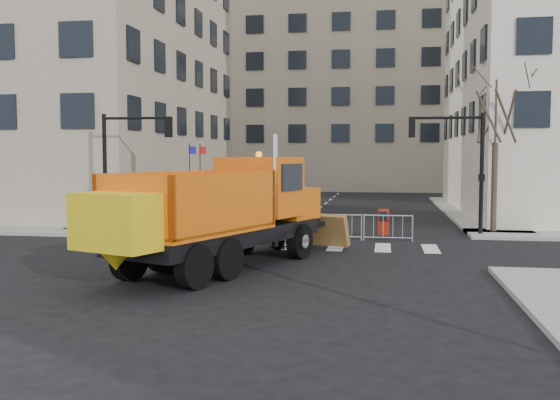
% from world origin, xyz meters
% --- Properties ---
extents(ground, '(120.00, 120.00, 0.00)m').
position_xyz_m(ground, '(0.00, 0.00, 0.00)').
color(ground, black).
rests_on(ground, ground).
extents(sidewalk_back, '(64.00, 5.00, 0.15)m').
position_xyz_m(sidewalk_back, '(0.00, 8.50, 0.07)').
color(sidewalk_back, gray).
rests_on(sidewalk_back, ground).
extents(building_left, '(24.00, 22.00, 26.00)m').
position_xyz_m(building_left, '(-20.00, 20.00, 13.00)').
color(building_left, tan).
rests_on(building_left, ground).
extents(building_far, '(30.00, 18.00, 24.00)m').
position_xyz_m(building_far, '(0.00, 52.00, 12.00)').
color(building_far, tan).
rests_on(building_far, ground).
extents(traffic_light_left, '(0.18, 0.18, 5.40)m').
position_xyz_m(traffic_light_left, '(-8.00, 7.50, 2.70)').
color(traffic_light_left, black).
rests_on(traffic_light_left, ground).
extents(traffic_light_right, '(0.18, 0.18, 5.40)m').
position_xyz_m(traffic_light_right, '(8.50, 9.50, 2.70)').
color(traffic_light_right, black).
rests_on(traffic_light_right, ground).
extents(crowd_barriers, '(12.60, 0.60, 1.10)m').
position_xyz_m(crowd_barriers, '(-0.75, 7.60, 0.55)').
color(crowd_barriers, '#9EA0A5').
rests_on(crowd_barriers, ground).
extents(street_tree, '(3.00, 3.00, 7.50)m').
position_xyz_m(street_tree, '(9.20, 10.50, 3.75)').
color(street_tree, '#382B21').
rests_on(street_tree, ground).
extents(plow_truck, '(6.62, 11.18, 4.22)m').
position_xyz_m(plow_truck, '(-0.73, -0.10, 1.87)').
color(plow_truck, black).
rests_on(plow_truck, ground).
extents(cop_a, '(0.72, 0.64, 1.67)m').
position_xyz_m(cop_a, '(-0.03, 6.27, 0.83)').
color(cop_a, black).
rests_on(cop_a, ground).
extents(cop_b, '(0.86, 0.70, 1.67)m').
position_xyz_m(cop_b, '(0.23, 4.81, 0.83)').
color(cop_b, black).
rests_on(cop_b, ground).
extents(cop_c, '(0.81, 1.15, 1.81)m').
position_xyz_m(cop_c, '(0.48, 4.37, 0.90)').
color(cop_c, black).
rests_on(cop_c, ground).
extents(worker, '(1.37, 0.95, 1.95)m').
position_xyz_m(worker, '(-5.44, 8.27, 1.12)').
color(worker, '#C4CB17').
rests_on(worker, sidewalk_back).
extents(newspaper_box, '(0.49, 0.44, 1.10)m').
position_xyz_m(newspaper_box, '(4.31, 8.35, 0.70)').
color(newspaper_box, '#9E1D0C').
rests_on(newspaper_box, sidewalk_back).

